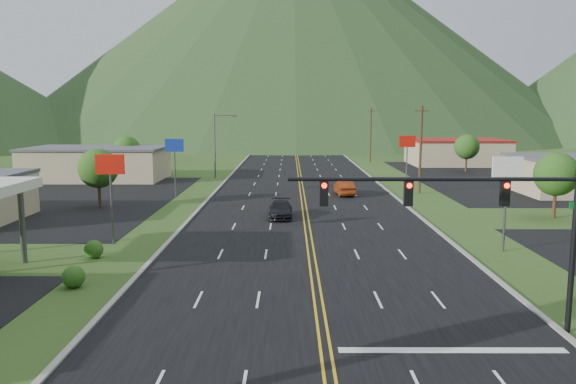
{
  "coord_description": "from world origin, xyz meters",
  "views": [
    {
      "loc": [
        -1.41,
        -9.0,
        9.38
      ],
      "look_at": [
        -1.53,
        24.8,
        4.5
      ],
      "focal_mm": 35.0,
      "sensor_mm": 36.0,
      "label": 1
    }
  ],
  "objects_px": {
    "traffic_signal": "(480,209)",
    "car_red_far": "(344,188)",
    "car_dark_mid": "(281,210)",
    "streetlight_west": "(217,141)"
  },
  "relations": [
    {
      "from": "traffic_signal",
      "to": "car_red_far",
      "type": "height_order",
      "value": "traffic_signal"
    },
    {
      "from": "car_dark_mid",
      "to": "car_red_far",
      "type": "xyz_separation_m",
      "value": [
        6.93,
        13.49,
        0.08
      ]
    },
    {
      "from": "streetlight_west",
      "to": "car_dark_mid",
      "type": "bearing_deg",
      "value": -72.58
    },
    {
      "from": "car_dark_mid",
      "to": "car_red_far",
      "type": "height_order",
      "value": "car_red_far"
    },
    {
      "from": "traffic_signal",
      "to": "car_red_far",
      "type": "xyz_separation_m",
      "value": [
        -1.79,
        39.39,
        -4.53
      ]
    },
    {
      "from": "traffic_signal",
      "to": "car_dark_mid",
      "type": "xyz_separation_m",
      "value": [
        -8.72,
        25.9,
        -4.61
      ]
    },
    {
      "from": "streetlight_west",
      "to": "car_red_far",
      "type": "xyz_separation_m",
      "value": [
        16.37,
        -16.62,
        -4.38
      ]
    },
    {
      "from": "streetlight_west",
      "to": "traffic_signal",
      "type": "bearing_deg",
      "value": -72.03
    },
    {
      "from": "car_red_far",
      "to": "car_dark_mid",
      "type": "bearing_deg",
      "value": 58.28
    },
    {
      "from": "traffic_signal",
      "to": "car_red_far",
      "type": "relative_size",
      "value": 2.69
    }
  ]
}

